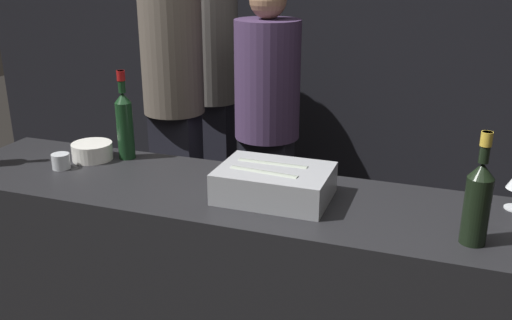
% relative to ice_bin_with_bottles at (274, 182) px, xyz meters
% --- Properties ---
extents(wall_back_chalkboard, '(6.40, 0.06, 2.80)m').
position_rel_ice_bin_with_bottles_xyz_m(wall_back_chalkboard, '(-0.08, 2.30, 0.38)').
color(wall_back_chalkboard, black).
rests_on(wall_back_chalkboard, ground_plane).
extents(bar_counter, '(2.47, 0.56, 0.96)m').
position_rel_ice_bin_with_bottles_xyz_m(bar_counter, '(-0.08, 0.01, -0.54)').
color(bar_counter, black).
rests_on(bar_counter, ground_plane).
extents(ice_bin_with_bottles, '(0.39, 0.28, 0.11)m').
position_rel_ice_bin_with_bottles_xyz_m(ice_bin_with_bottles, '(0.00, 0.00, 0.00)').
color(ice_bin_with_bottles, '#9EA0A5').
rests_on(ice_bin_with_bottles, bar_counter).
extents(bowl_white, '(0.17, 0.17, 0.07)m').
position_rel_ice_bin_with_bottles_xyz_m(bowl_white, '(-0.84, 0.13, -0.02)').
color(bowl_white, silver).
rests_on(bowl_white, bar_counter).
extents(candle_votive, '(0.07, 0.07, 0.06)m').
position_rel_ice_bin_with_bottles_xyz_m(candle_votive, '(-0.89, -0.01, -0.03)').
color(candle_votive, silver).
rests_on(candle_votive, bar_counter).
extents(champagne_bottle, '(0.08, 0.08, 0.34)m').
position_rel_ice_bin_with_bottles_xyz_m(champagne_bottle, '(0.66, -0.12, 0.08)').
color(champagne_bottle, black).
rests_on(champagne_bottle, bar_counter).
extents(red_wine_bottle_burgundy, '(0.07, 0.07, 0.37)m').
position_rel_ice_bin_with_bottles_xyz_m(red_wine_bottle_burgundy, '(-0.71, 0.19, 0.10)').
color(red_wine_bottle_burgundy, '#143319').
rests_on(red_wine_bottle_burgundy, bar_counter).
extents(person_in_hoodie, '(0.37, 0.37, 1.85)m').
position_rel_ice_bin_with_bottles_xyz_m(person_in_hoodie, '(-1.04, 1.25, 0.02)').
color(person_in_hoodie, black).
rests_on(person_in_hoodie, ground_plane).
extents(person_blond_tee, '(0.36, 0.36, 1.76)m').
position_rel_ice_bin_with_bottles_xyz_m(person_blond_tee, '(-1.02, 1.80, -0.04)').
color(person_blond_tee, black).
rests_on(person_blond_tee, ground_plane).
extents(person_grey_polo, '(0.38, 0.38, 1.64)m').
position_rel_ice_bin_with_bottles_xyz_m(person_grey_polo, '(-0.47, 1.34, -0.12)').
color(person_grey_polo, black).
rests_on(person_grey_polo, ground_plane).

